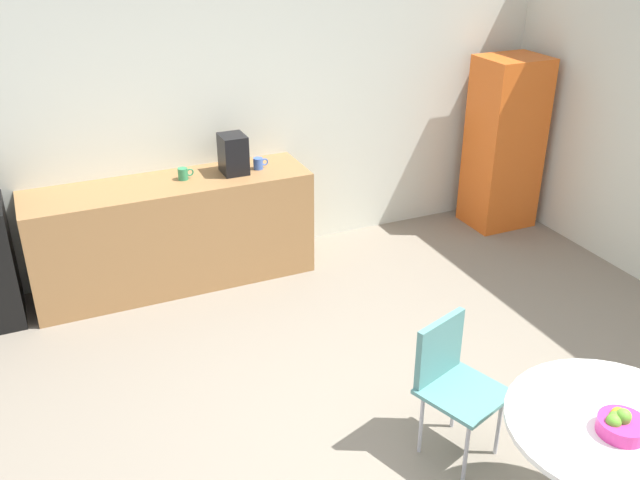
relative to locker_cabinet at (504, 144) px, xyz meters
The scene contains 10 objects.
ground_plane 3.70m from the locker_cabinet, 135.00° to the right, with size 6.00×6.00×0.00m, color gray.
wall_back 2.63m from the locker_cabinet, 169.99° to the left, with size 6.00×0.10×2.60m, color silver.
counter_block 3.23m from the locker_cabinet, behind, with size 2.27×0.60×0.90m, color #9E7042.
locker_cabinet is the anchor object (origin of this frame).
round_table 3.86m from the locker_cabinet, 119.79° to the right, with size 1.01×1.01×0.74m.
chair_teal 3.34m from the locker_cabinet, 131.86° to the right, with size 0.54×0.54×0.83m.
fruit_bowl 3.92m from the locker_cabinet, 119.79° to the right, with size 0.22×0.22×0.13m.
mug_white 2.45m from the locker_cabinet, behind, with size 0.13×0.08×0.09m.
mug_green 3.08m from the locker_cabinet, behind, with size 0.13×0.08×0.09m.
coffee_maker 2.67m from the locker_cabinet, behind, with size 0.20×0.24×0.32m, color black.
Camera 1 is at (-1.63, -2.52, 2.93)m, focal length 38.84 mm.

